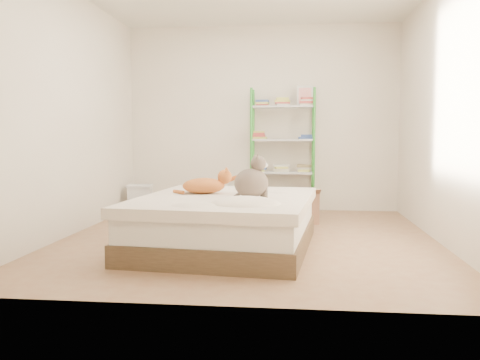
# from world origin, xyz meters

# --- Properties ---
(room) EXTENTS (3.81, 4.21, 2.61)m
(room) POSITION_xyz_m (0.00, 0.00, 1.30)
(room) COLOR #9C7E5E
(room) RESTS_ON ground
(bed) EXTENTS (1.74, 2.08, 0.49)m
(bed) POSITION_xyz_m (-0.17, -0.47, 0.25)
(bed) COLOR brown
(bed) RESTS_ON ground
(orange_cat) EXTENTS (0.53, 0.37, 0.20)m
(orange_cat) POSITION_xyz_m (-0.41, -0.29, 0.59)
(orange_cat) COLOR orange
(orange_cat) RESTS_ON bed
(grey_cat) EXTENTS (0.42, 0.39, 0.39)m
(grey_cat) POSITION_xyz_m (0.08, -0.56, 0.69)
(grey_cat) COLOR #746154
(grey_cat) RESTS_ON bed
(shelf_unit) EXTENTS (0.88, 0.36, 1.74)m
(shelf_unit) POSITION_xyz_m (0.31, 1.88, 0.85)
(shelf_unit) COLOR green
(shelf_unit) RESTS_ON ground
(cardboard_box) EXTENTS (0.59, 0.58, 0.43)m
(cardboard_box) POSITION_xyz_m (0.47, 1.06, 0.19)
(cardboard_box) COLOR #946C55
(cardboard_box) RESTS_ON ground
(white_bin) EXTENTS (0.37, 0.34, 0.38)m
(white_bin) POSITION_xyz_m (-1.65, 1.61, 0.20)
(white_bin) COLOR silver
(white_bin) RESTS_ON ground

